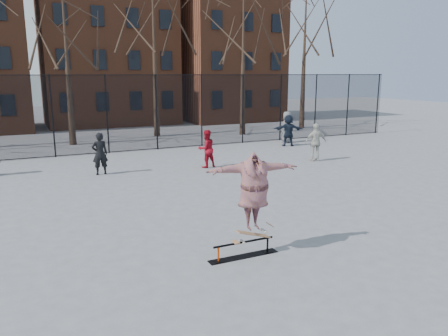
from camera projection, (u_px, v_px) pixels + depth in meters
name	position (u px, v px, depth m)	size (l,w,h in m)	color
ground	(258.00, 227.00, 11.68)	(100.00, 100.00, 0.00)	slate
skate_rail	(244.00, 251.00, 9.77)	(1.68, 0.26, 0.37)	black
skateboard	(253.00, 237.00, 9.81)	(0.90, 0.21, 0.11)	olive
skater	(254.00, 198.00, 9.62)	(2.14, 0.58, 1.74)	#603789
bystander_black	(100.00, 154.00, 17.61)	(0.63, 0.41, 1.72)	black
bystander_red	(206.00, 149.00, 18.97)	(0.80, 0.62, 1.65)	#A30E1D
bystander_white	(316.00, 142.00, 20.34)	(1.04, 0.43, 1.77)	beige
bystander_navy	(288.00, 130.00, 24.62)	(1.65, 0.53, 1.78)	#171F2E
bystander_extra	(287.00, 127.00, 25.77)	(0.90, 0.59, 1.84)	slate
fence	(134.00, 112.00, 22.71)	(34.03, 0.07, 4.00)	black
tree_row	(108.00, 15.00, 25.15)	(33.66, 7.46, 10.67)	black
rowhouses	(100.00, 47.00, 33.64)	(29.00, 7.00, 13.00)	brown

